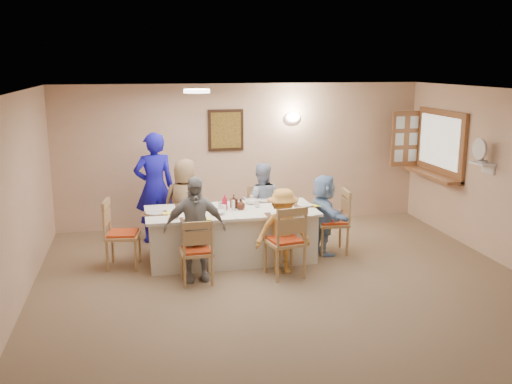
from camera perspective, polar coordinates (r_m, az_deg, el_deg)
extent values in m
plane|color=olive|center=(7.18, 3.95, -10.58)|extent=(7.00, 7.00, 0.00)
plane|color=beige|center=(10.12, -1.36, 3.73)|extent=(6.50, 0.00, 6.50)
plane|color=beige|center=(3.73, 19.52, -13.27)|extent=(6.50, 0.00, 6.50)
plane|color=beige|center=(6.67, -23.81, -2.13)|extent=(0.00, 7.00, 7.00)
plane|color=white|center=(6.60, 4.29, 9.78)|extent=(7.00, 7.00, 0.00)
cube|color=black|center=(9.98, -3.05, 6.19)|extent=(0.62, 0.04, 0.72)
cube|color=black|center=(9.96, -3.03, 6.18)|extent=(0.52, 0.02, 0.62)
ellipsoid|color=white|center=(10.19, 3.70, 7.45)|extent=(0.26, 0.09, 0.18)
cylinder|color=white|center=(7.88, -5.94, 10.01)|extent=(0.36, 0.36, 0.05)
cube|color=brown|center=(10.17, 17.97, 4.58)|extent=(0.06, 1.50, 1.15)
cube|color=brown|center=(10.20, 17.18, 1.65)|extent=(0.30, 1.50, 0.05)
cube|color=brown|center=(10.71, 14.75, 5.17)|extent=(0.55, 0.04, 1.00)
cube|color=white|center=(9.01, 21.71, 2.66)|extent=(0.22, 0.36, 0.03)
cube|color=silver|center=(8.39, -2.49, -4.29)|extent=(2.47, 1.04, 0.76)
imported|color=#7F6547|center=(8.89, -7.06, -1.20)|extent=(0.86, 0.71, 1.42)
imported|color=#96A3C2|center=(9.07, 0.52, -1.16)|extent=(0.82, 0.73, 1.31)
imported|color=#959595|center=(7.58, -6.14, -3.67)|extent=(0.84, 0.37, 1.41)
imported|color=gold|center=(7.82, 2.68, -3.94)|extent=(0.77, 0.45, 1.19)
imported|color=#90B7E6|center=(8.67, 6.80, -2.23)|extent=(1.16, 0.46, 1.22)
imported|color=#1714B5|center=(9.28, -10.11, 0.44)|extent=(0.78, 0.63, 1.78)
cube|color=#472B19|center=(7.81, -6.35, -2.73)|extent=(0.35, 0.26, 0.01)
cylinder|color=white|center=(7.81, -6.35, -2.66)|extent=(0.26, 0.26, 0.02)
cube|color=#FEFD35|center=(7.78, -4.99, -2.71)|extent=(0.14, 0.14, 0.01)
cube|color=#472B19|center=(8.01, 2.23, -2.27)|extent=(0.35, 0.26, 0.01)
cylinder|color=white|center=(8.01, 2.23, -2.20)|extent=(0.22, 0.22, 0.01)
cube|color=#FEFD35|center=(8.01, 3.56, -2.24)|extent=(0.14, 0.14, 0.01)
cube|color=#472B19|center=(8.62, -6.91, -1.27)|extent=(0.36, 0.27, 0.01)
cylinder|color=white|center=(8.62, -6.91, -1.20)|extent=(0.25, 0.25, 0.02)
cube|color=#FEFD35|center=(8.59, -5.69, -1.24)|extent=(0.15, 0.15, 0.01)
cube|color=#472B19|center=(8.80, 0.89, -0.88)|extent=(0.37, 0.27, 0.01)
cylinder|color=white|center=(8.80, 0.89, -0.82)|extent=(0.25, 0.25, 0.02)
cube|color=#FEFD35|center=(8.79, 2.10, -0.85)|extent=(0.14, 0.14, 0.01)
cube|color=#472B19|center=(8.19, -10.13, -2.13)|extent=(0.36, 0.27, 0.01)
cylinder|color=white|center=(8.19, -10.13, -2.06)|extent=(0.25, 0.25, 0.02)
cube|color=#FEFD35|center=(8.15, -8.85, -2.11)|extent=(0.13, 0.13, 0.01)
cube|color=#472B19|center=(8.54, 4.92, -1.36)|extent=(0.35, 0.26, 0.01)
cylinder|color=white|center=(8.54, 4.92, -1.29)|extent=(0.23, 0.23, 0.01)
cube|color=#FEFD35|center=(8.54, 6.18, -1.33)|extent=(0.15, 0.15, 0.01)
imported|color=white|center=(7.88, -8.13, -2.30)|extent=(0.21, 0.21, 0.10)
imported|color=white|center=(8.88, -0.37, -0.52)|extent=(0.14, 0.14, 0.08)
imported|color=white|center=(8.05, -3.78, -2.05)|extent=(0.23, 0.23, 0.05)
imported|color=white|center=(8.62, -0.42, -0.98)|extent=(0.36, 0.36, 0.06)
imported|color=red|center=(8.27, -3.16, -1.01)|extent=(0.10, 0.10, 0.23)
imported|color=#452012|center=(8.35, -2.24, -0.94)|extent=(0.13, 0.13, 0.20)
imported|color=#452012|center=(8.28, -1.53, -1.21)|extent=(0.15, 0.15, 0.16)
cylinder|color=silver|center=(8.30, -3.59, -1.37)|extent=(0.07, 0.07, 0.10)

